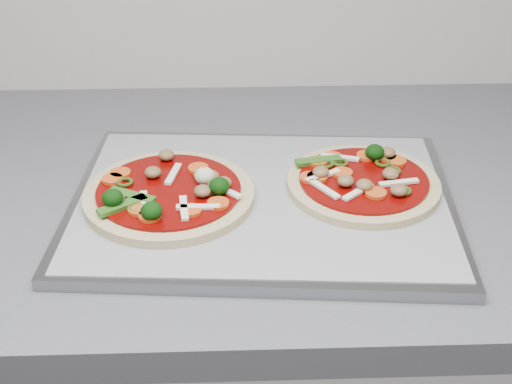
{
  "coord_description": "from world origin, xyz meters",
  "views": [
    {
      "loc": [
        0.44,
        0.53,
        1.36
      ],
      "look_at": [
        0.47,
        1.22,
        0.93
      ],
      "focal_mm": 50.0,
      "sensor_mm": 36.0,
      "label": 1
    }
  ],
  "objects": [
    {
      "name": "pizza_left",
      "position": [
        0.36,
        1.23,
        0.93
      ],
      "size": [
        0.25,
        0.25,
        0.03
      ],
      "rotation": [
        0.0,
        0.0,
        0.29
      ],
      "color": "tan",
      "rests_on": "parchment"
    },
    {
      "name": "baking_tray",
      "position": [
        0.47,
        1.24,
        0.91
      ],
      "size": [
        0.47,
        0.37,
        0.01
      ],
      "primitive_type": "cube",
      "rotation": [
        0.0,
        0.0,
        -0.08
      ],
      "color": "gray",
      "rests_on": "countertop"
    },
    {
      "name": "parchment",
      "position": [
        0.47,
        1.24,
        0.92
      ],
      "size": [
        0.45,
        0.34,
        0.0
      ],
      "primitive_type": "cube",
      "rotation": [
        0.0,
        0.0,
        -0.07
      ],
      "color": "gray",
      "rests_on": "baking_tray"
    },
    {
      "name": "pizza_right",
      "position": [
        0.59,
        1.25,
        0.92
      ],
      "size": [
        0.24,
        0.24,
        0.03
      ],
      "rotation": [
        0.0,
        0.0,
        -0.4
      ],
      "color": "tan",
      "rests_on": "parchment"
    }
  ]
}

